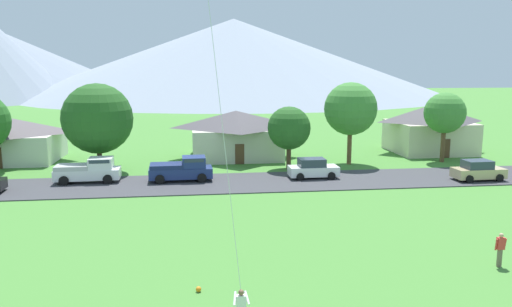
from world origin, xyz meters
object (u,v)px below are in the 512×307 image
Objects in this scene: pickup_truck_navy_east_side at (182,169)px; house_right_center at (236,133)px; house_leftmost at (430,128)px; tree_right_of_center at (445,113)px; tree_near_left at (351,109)px; tree_center at (98,119)px; soccer_ball at (199,289)px; pickup_truck_white_west_side at (89,170)px; parked_car_tan_mid_east at (478,171)px; house_left_center at (11,139)px; parked_car_white_mid_west at (313,169)px; watcher_person at (500,249)px; tree_left_of_center at (289,128)px.

house_right_center is at bearing 63.17° from pickup_truck_navy_east_side.
tree_right_of_center is (-1.43, -5.80, 2.17)m from house_leftmost.
tree_center is (-23.58, -0.92, -0.53)m from tree_near_left.
tree_right_of_center reaches higher than soccer_ball.
soccer_ball is (8.60, -21.72, -0.94)m from pickup_truck_white_west_side.
parked_car_tan_mid_east is at bearing -35.63° from house_right_center.
pickup_truck_navy_east_side is (7.47, -4.58, -3.84)m from tree_center.
house_left_center is 1.88× the size of pickup_truck_white_west_side.
tree_near_left is at bearing 49.22° from parked_car_white_mid_west.
house_leftmost is 41.82m from soccer_ball.
pickup_truck_white_west_side is at bearing 177.35° from parked_car_white_mid_west.
soccer_ball is at bearing -119.50° from tree_near_left.
house_left_center reaches higher than parked_car_white_mid_west.
house_right_center is 12.16m from pickup_truck_navy_east_side.
house_leftmost is at bearing 69.46° from watcher_person.
house_leftmost is 0.90× the size of house_right_center.
house_leftmost is at bearing 17.19° from pickup_truck_white_west_side.
tree_near_left is 33.35× the size of soccer_ball.
tree_left_of_center is at bearing 155.35° from parked_car_tan_mid_east.
tree_near_left is 23.61m from tree_center.
house_right_center is 2.33× the size of parked_car_white_mid_west.
house_left_center is 1.88× the size of pickup_truck_navy_east_side.
house_leftmost is 1.10× the size of tree_center.
pickup_truck_white_west_side is (-17.37, -3.36, -2.79)m from tree_left_of_center.
pickup_truck_white_west_side is at bearing 176.31° from pickup_truck_navy_east_side.
tree_near_left is 1.00× the size of tree_center.
parked_car_tan_mid_east is 24.77m from pickup_truck_navy_east_side.
house_right_center reaches higher than soccer_ball.
house_left_center is at bearing 160.97° from parked_car_tan_mid_east.
house_leftmost is at bearing -0.33° from house_left_center.
house_leftmost is 21.76m from house_right_center.
house_leftmost is 1.68× the size of pickup_truck_white_west_side.
tree_center is (-34.66, -6.68, 2.16)m from house_leftmost.
pickup_truck_white_west_side and pickup_truck_navy_east_side have the same top height.
soccer_ball is (-4.46, -32.00, -2.43)m from house_right_center.
pickup_truck_navy_east_side is (-25.76, -5.45, -3.85)m from tree_right_of_center.
house_right_center is 1.87× the size of pickup_truck_navy_east_side.
watcher_person reaches higher than soccer_ball.
soccer_ball is at bearing -128.89° from house_leftmost.
tree_near_left is 1.88× the size of parked_car_tan_mid_east.
house_leftmost is 35.37m from tree_center.
pickup_truck_white_west_side is 23.38m from soccer_ball.
tree_right_of_center is (16.00, 1.60, 1.06)m from tree_left_of_center.
house_left_center is at bearing 157.28° from parked_car_white_mid_west.
soccer_ball is (0.99, -21.23, -0.94)m from pickup_truck_navy_east_side.
tree_center reaches higher than parked_car_tan_mid_east.
house_right_center is 1.23× the size of tree_near_left.
house_leftmost is 14.57m from parked_car_tan_mid_east.
parked_car_white_mid_west is at bearing -144.24° from house_leftmost.
tree_right_of_center is (33.23, 0.87, 0.01)m from tree_center.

